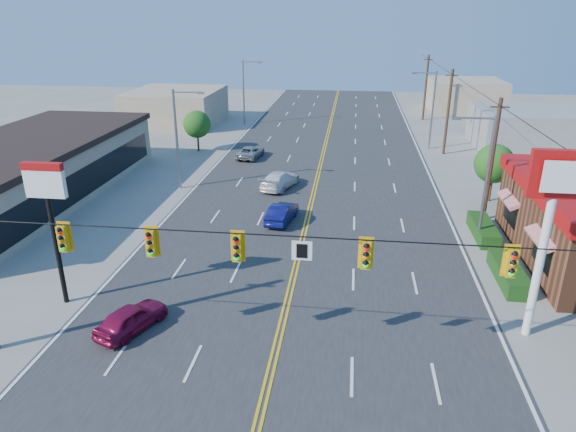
# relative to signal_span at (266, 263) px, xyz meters

# --- Properties ---
(ground) EXTENTS (160.00, 160.00, 0.00)m
(ground) POSITION_rel_signal_span_xyz_m (0.12, 0.00, -4.89)
(ground) COLOR gray
(ground) RESTS_ON ground
(road) EXTENTS (20.00, 120.00, 0.06)m
(road) POSITION_rel_signal_span_xyz_m (0.12, 20.00, -4.86)
(road) COLOR #2D2D30
(road) RESTS_ON ground
(signal_span) EXTENTS (24.32, 0.34, 9.00)m
(signal_span) POSITION_rel_signal_span_xyz_m (0.00, 0.00, 0.00)
(signal_span) COLOR #47301E
(signal_span) RESTS_ON ground
(kfc_pylon) EXTENTS (2.20, 0.36, 8.50)m
(kfc_pylon) POSITION_rel_signal_span_xyz_m (11.12, 4.00, 1.16)
(kfc_pylon) COLOR white
(kfc_pylon) RESTS_ON ground
(strip_mall) EXTENTS (10.40, 26.40, 4.40)m
(strip_mall) POSITION_rel_signal_span_xyz_m (-21.88, 18.00, -2.63)
(strip_mall) COLOR tan
(strip_mall) RESTS_ON ground
(pizza_hut_sign) EXTENTS (1.90, 0.30, 6.85)m
(pizza_hut_sign) POSITION_rel_signal_span_xyz_m (-10.88, 4.00, 0.30)
(pizza_hut_sign) COLOR black
(pizza_hut_sign) RESTS_ON ground
(streetlight_se) EXTENTS (2.55, 0.25, 8.00)m
(streetlight_se) POSITION_rel_signal_span_xyz_m (10.91, 14.00, -0.37)
(streetlight_se) COLOR gray
(streetlight_se) RESTS_ON ground
(streetlight_ne) EXTENTS (2.55, 0.25, 8.00)m
(streetlight_ne) POSITION_rel_signal_span_xyz_m (10.91, 38.00, -0.37)
(streetlight_ne) COLOR gray
(streetlight_ne) RESTS_ON ground
(streetlight_sw) EXTENTS (2.55, 0.25, 8.00)m
(streetlight_sw) POSITION_rel_signal_span_xyz_m (-10.67, 22.00, -0.37)
(streetlight_sw) COLOR gray
(streetlight_sw) RESTS_ON ground
(streetlight_nw) EXTENTS (2.55, 0.25, 8.00)m
(streetlight_nw) POSITION_rel_signal_span_xyz_m (-10.67, 48.00, -0.37)
(streetlight_nw) COLOR gray
(streetlight_nw) RESTS_ON ground
(utility_pole_near) EXTENTS (0.28, 0.28, 8.40)m
(utility_pole_near) POSITION_rel_signal_span_xyz_m (12.32, 18.00, -0.69)
(utility_pole_near) COLOR #47301E
(utility_pole_near) RESTS_ON ground
(utility_pole_mid) EXTENTS (0.28, 0.28, 8.40)m
(utility_pole_mid) POSITION_rel_signal_span_xyz_m (12.32, 36.00, -0.69)
(utility_pole_mid) COLOR #47301E
(utility_pole_mid) RESTS_ON ground
(utility_pole_far) EXTENTS (0.28, 0.28, 8.40)m
(utility_pole_far) POSITION_rel_signal_span_xyz_m (12.32, 54.00, -0.69)
(utility_pole_far) COLOR #47301E
(utility_pole_far) RESTS_ON ground
(tree_kfc_rear) EXTENTS (2.94, 2.94, 4.41)m
(tree_kfc_rear) POSITION_rel_signal_span_xyz_m (13.62, 22.00, -1.95)
(tree_kfc_rear) COLOR #47301E
(tree_kfc_rear) RESTS_ON ground
(tree_west) EXTENTS (2.80, 2.80, 4.20)m
(tree_west) POSITION_rel_signal_span_xyz_m (-12.88, 34.00, -2.09)
(tree_west) COLOR #47301E
(tree_west) RESTS_ON ground
(bld_east_mid) EXTENTS (12.00, 10.00, 4.00)m
(bld_east_mid) POSITION_rel_signal_span_xyz_m (22.12, 40.00, -2.89)
(bld_east_mid) COLOR gray
(bld_east_mid) RESTS_ON ground
(bld_west_far) EXTENTS (11.00, 12.00, 4.20)m
(bld_west_far) POSITION_rel_signal_span_xyz_m (-19.88, 48.00, -2.79)
(bld_west_far) COLOR tan
(bld_west_far) RESTS_ON ground
(bld_east_far) EXTENTS (10.00, 10.00, 4.40)m
(bld_east_far) POSITION_rel_signal_span_xyz_m (19.12, 62.00, -2.69)
(bld_east_far) COLOR tan
(bld_east_far) RESTS_ON ground
(car_magenta) EXTENTS (2.74, 3.87, 1.22)m
(car_magenta) POSITION_rel_signal_span_xyz_m (-6.57, 2.00, -4.27)
(car_magenta) COLOR maroon
(car_magenta) RESTS_ON ground
(car_blue) EXTENTS (1.98, 4.08, 1.29)m
(car_blue) POSITION_rel_signal_span_xyz_m (-1.58, 15.70, -4.24)
(car_blue) COLOR #0D1051
(car_blue) RESTS_ON ground
(car_white) EXTENTS (3.19, 5.09, 1.37)m
(car_white) POSITION_rel_signal_span_xyz_m (-2.76, 22.96, -4.20)
(car_white) COLOR silver
(car_white) RESTS_ON ground
(car_silver) EXTENTS (2.48, 4.46, 1.18)m
(car_silver) POSITION_rel_signal_span_xyz_m (-6.93, 31.86, -4.30)
(car_silver) COLOR #A9AAAE
(car_silver) RESTS_ON ground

